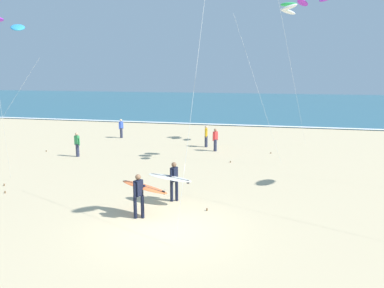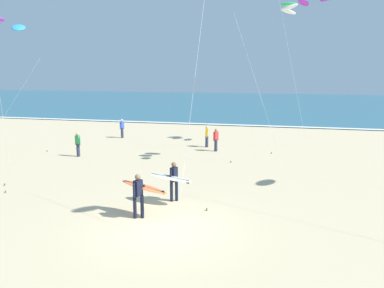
# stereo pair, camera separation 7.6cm
# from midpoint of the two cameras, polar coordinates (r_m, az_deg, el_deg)

# --- Properties ---
(ground_plane) EXTENTS (160.00, 160.00, 0.00)m
(ground_plane) POSITION_cam_midpoint_polar(r_m,az_deg,el_deg) (13.64, -3.98, -12.65)
(ground_plane) COLOR #D1BA8E
(ocean_water) EXTENTS (160.00, 60.00, 0.08)m
(ocean_water) POSITION_cam_midpoint_polar(r_m,az_deg,el_deg) (68.64, 10.67, 6.07)
(ocean_water) COLOR #2D6075
(ocean_water) RESTS_ON ground
(shoreline_foam) EXTENTS (160.00, 0.80, 0.01)m
(shoreline_foam) POSITION_cam_midpoint_polar(r_m,az_deg,el_deg) (39.18, 8.08, 2.82)
(shoreline_foam) COLOR white
(shoreline_foam) RESTS_ON ocean_water
(surfer_lead) EXTENTS (2.16, 1.16, 1.71)m
(surfer_lead) POSITION_cam_midpoint_polar(r_m,az_deg,el_deg) (14.48, -7.54, -6.91)
(surfer_lead) COLOR black
(surfer_lead) RESTS_ON ground
(surfer_trailing) EXTENTS (2.11, 1.14, 1.71)m
(surfer_trailing) POSITION_cam_midpoint_polar(r_m,az_deg,el_deg) (15.93, -2.91, -5.17)
(surfer_trailing) COLOR black
(surfer_trailing) RESTS_ON ground
(kite_arc_ivory_near) EXTENTS (3.73, 4.92, 10.76)m
(kite_arc_ivory_near) POSITION_cam_midpoint_polar(r_m,az_deg,el_deg) (29.85, 17.98, 19.91)
(kite_arc_ivory_near) COLOR purple
(kite_arc_ivory_near) RESTS_ON ground
(kite_arc_emerald_outer) EXTENTS (3.55, 2.05, 9.16)m
(kite_arc_emerald_outer) POSITION_cam_midpoint_polar(r_m,az_deg,el_deg) (22.74, 14.44, 19.15)
(kite_arc_emerald_outer) COLOR white
(kite_arc_emerald_outer) RESTS_ON ground
(bystander_blue_top) EXTENTS (0.28, 0.48, 1.59)m
(bystander_blue_top) POSITION_cam_midpoint_polar(r_m,az_deg,el_deg) (32.18, -10.40, 2.35)
(bystander_blue_top) COLOR #2D334C
(bystander_blue_top) RESTS_ON ground
(bystander_yellow_top) EXTENTS (0.22, 0.50, 1.59)m
(bystander_yellow_top) POSITION_cam_midpoint_polar(r_m,az_deg,el_deg) (27.74, 2.32, 1.19)
(bystander_yellow_top) COLOR #2D334C
(bystander_yellow_top) RESTS_ON ground
(bystander_red_top) EXTENTS (0.33, 0.43, 1.59)m
(bystander_red_top) POSITION_cam_midpoint_polar(r_m,az_deg,el_deg) (26.32, 3.70, 0.66)
(bystander_red_top) COLOR #2D334C
(bystander_red_top) RESTS_ON ground
(bystander_green_top) EXTENTS (0.47, 0.28, 1.59)m
(bystander_green_top) POSITION_cam_midpoint_polar(r_m,az_deg,el_deg) (25.68, -16.69, -0.03)
(bystander_green_top) COLOR #2D334C
(bystander_green_top) RESTS_ON ground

